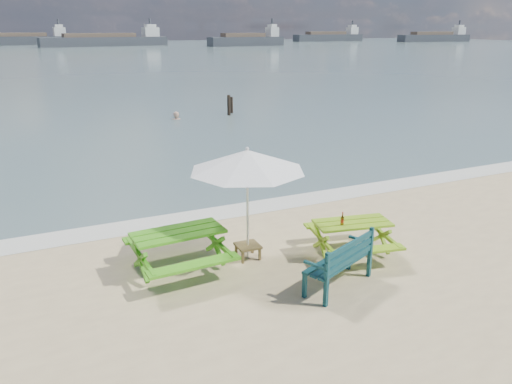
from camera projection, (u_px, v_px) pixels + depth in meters
name	position (u px, v px, depth m)	size (l,w,h in m)	color
sea	(46.00, 55.00, 81.69)	(300.00, 300.00, 0.00)	slate
foam_strip	(229.00, 211.00, 12.48)	(22.00, 0.90, 0.01)	silver
picnic_table_left	(179.00, 252.00, 9.35)	(1.78, 1.96, 0.80)	#409A17
picnic_table_right	(352.00, 239.00, 10.02)	(1.80, 1.93, 0.71)	#78A719
park_bench	(338.00, 272.00, 8.81)	(1.58, 1.05, 0.93)	#0E363B
side_table	(248.00, 251.00, 9.93)	(0.46, 0.46, 0.29)	brown
patio_umbrella	(247.00, 160.00, 9.34)	(2.28, 2.28, 2.22)	silver
beer_bottle	(342.00, 221.00, 9.73)	(0.07, 0.07, 0.26)	brown
swimmer	(177.00, 128.00, 25.12)	(0.71, 0.56, 1.72)	tan
mooring_pilings	(230.00, 107.00, 26.22)	(0.56, 0.76, 1.25)	black
cargo_ships	(242.00, 39.00, 135.69)	(139.94, 34.36, 4.40)	#35393F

